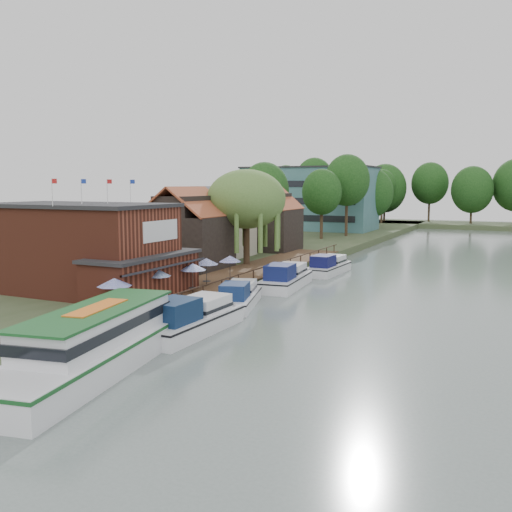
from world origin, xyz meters
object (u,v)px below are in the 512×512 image
at_px(umbrella_2, 193,278).
at_px(cruiser_1, 239,293).
at_px(cruiser_0, 191,314).
at_px(swan, 86,358).
at_px(umbrella_3, 206,272).
at_px(hotel_block, 310,198).
at_px(willow, 246,217).
at_px(cruiser_2, 286,275).
at_px(tour_boat, 90,341).
at_px(cruiser_3, 329,264).
at_px(umbrella_4, 230,269).
at_px(cottage_b, 210,222).
at_px(umbrella_1, 158,285).
at_px(cottage_a, 187,228).
at_px(cottage_c, 270,219).
at_px(pub, 97,248).
at_px(umbrella_0, 115,295).

xyz_separation_m(umbrella_2, cruiser_1, (3.45, 1.40, -1.20)).
xyz_separation_m(cruiser_0, swan, (-1.99, -7.80, -1.07)).
bearing_deg(umbrella_3, hotel_block, 102.58).
xyz_separation_m(willow, umbrella_3, (2.91, -13.59, -3.93)).
distance_m(cruiser_2, swan, 25.99).
height_order(umbrella_2, cruiser_2, umbrella_2).
bearing_deg(swan, tour_boat, -40.08).
height_order(hotel_block, cruiser_2, hotel_block).
height_order(hotel_block, cruiser_1, hotel_block).
bearing_deg(willow, cruiser_2, -40.12).
bearing_deg(swan, hotel_block, 101.92).
bearing_deg(cruiser_3, umbrella_4, -103.84).
height_order(cottage_b, cruiser_2, cottage_b).
distance_m(umbrella_2, cruiser_1, 3.91).
distance_m(hotel_block, willow, 52.29).
bearing_deg(umbrella_1, cottage_a, 115.28).
height_order(cottage_c, umbrella_4, cottage_c).
distance_m(pub, umbrella_2, 8.08).
xyz_separation_m(umbrella_1, cruiser_1, (4.11, 5.22, -1.20)).
height_order(cruiser_1, swan, cruiser_1).
height_order(umbrella_4, tour_boat, umbrella_4).
height_order(hotel_block, cottage_b, hotel_block).
relative_size(hotel_block, umbrella_0, 10.65).
height_order(umbrella_2, tour_boat, umbrella_2).
bearing_deg(umbrella_4, cruiser_3, 74.39).
bearing_deg(umbrella_4, umbrella_3, -112.64).
bearing_deg(cottage_a, cottage_b, 106.70).
relative_size(cottage_c, cruiser_1, 0.93).
bearing_deg(cruiser_0, umbrella_3, 116.19).
bearing_deg(cottage_c, cruiser_0, -73.24).
xyz_separation_m(willow, umbrella_1, (2.92, -20.72, -3.93)).
height_order(cruiser_1, cruiser_3, cruiser_3).
distance_m(cottage_b, umbrella_4, 20.02).
distance_m(cruiser_0, tour_boat, 9.11).
bearing_deg(umbrella_0, pub, 138.80).
bearing_deg(cruiser_2, swan, -98.74).
bearing_deg(cottage_a, cruiser_1, -42.33).
xyz_separation_m(umbrella_4, cruiser_3, (4.22, 15.10, -1.17)).
height_order(cruiser_1, cruiser_2, cruiser_2).
xyz_separation_m(umbrella_1, swan, (3.10, -11.32, -2.07)).
bearing_deg(pub, cruiser_1, 23.14).
xyz_separation_m(cottage_b, cruiser_0, (15.52, -29.24, -3.96)).
relative_size(pub, cruiser_2, 1.95).
bearing_deg(cottage_b, cruiser_3, -3.92).
xyz_separation_m(willow, tour_boat, (7.55, -33.32, -4.53)).
bearing_deg(cruiser_3, hotel_block, 114.41).
bearing_deg(umbrella_0, cottage_c, 98.92).
bearing_deg(umbrella_3, pub, -135.02).
height_order(cruiser_0, tour_boat, tour_boat).
distance_m(cottage_c, umbrella_3, 28.48).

